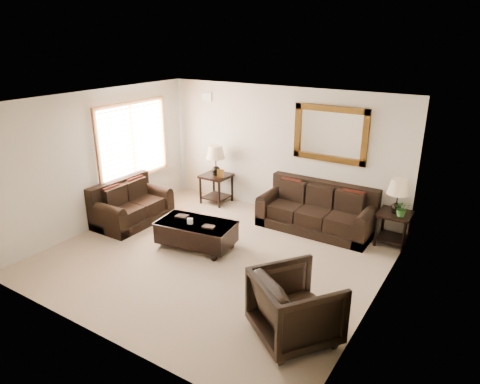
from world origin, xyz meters
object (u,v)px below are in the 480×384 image
Objects in this scene: loveseat at (131,207)px; end_table_left at (216,166)px; sofa at (317,213)px; armchair at (296,304)px; end_table_right at (397,202)px; coffee_table at (196,231)px.

end_table_left is at bearing -25.32° from loveseat.
loveseat is at bearing -152.73° from sofa.
end_table_left reaches higher than armchair.
armchair is (-0.41, -3.34, -0.33)m from end_table_right.
end_table_right is at bearing 0.27° from end_table_left.
end_table_right is 1.28× the size of armchair.
armchair is at bearing -42.90° from end_table_left.
coffee_table is (-3.02, -2.01, -0.53)m from end_table_right.
end_table_left is at bearing 177.88° from sofa.
armchair is at bearing -35.51° from coffee_table.
end_table_left is 3.98m from end_table_right.
loveseat is 5.22m from end_table_right.
end_table_left is (0.87, 1.84, 0.56)m from loveseat.
coffee_table is (1.83, -0.15, -0.02)m from loveseat.
sofa is at bearing -35.71° from armchair.
coffee_table is (0.96, -1.99, -0.58)m from end_table_left.
sofa is 2.25× the size of armchair.
end_table_right reaches higher than loveseat.
end_table_right is (1.46, 0.11, 0.50)m from sofa.
loveseat is 1.22× the size of end_table_right.
armchair is at bearing -71.97° from sofa.
loveseat is 1.15× the size of end_table_left.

